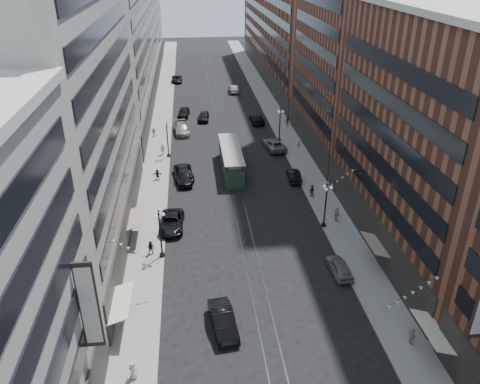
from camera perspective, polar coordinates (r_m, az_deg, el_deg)
name	(u,v)px	position (r m, az deg, el deg)	size (l,w,h in m)	color
ground	(225,143)	(78.65, -1.84, 5.97)	(220.00, 220.00, 0.00)	black
sidewalk_west	(161,125)	(87.99, -9.61, 8.00)	(4.00, 180.00, 0.15)	gray
sidewalk_east	(279,121)	(89.37, 4.75, 8.59)	(4.00, 180.00, 0.15)	gray
rail_west	(217,124)	(87.98, -2.84, 8.30)	(0.12, 180.00, 0.02)	#2D2D33
rail_east	(224,124)	(88.07, -1.92, 8.34)	(0.12, 180.00, 0.02)	#2D2D33
building_west_mid	(74,116)	(49.66, -19.57, 8.68)	(8.00, 36.00, 28.00)	#AAA697
building_west_far	(133,31)	(110.78, -12.86, 18.56)	(8.00, 90.00, 26.00)	#AAA697
building_east_mid	(421,140)	(49.70, 21.24, 5.95)	(8.00, 30.00, 24.00)	brown
building_east_tower	(344,11)	(73.07, 12.53, 20.75)	(8.00, 26.00, 42.00)	brown
building_east_far	(279,28)	(121.36, 4.73, 19.33)	(8.00, 72.00, 24.00)	brown
lamppost_sw_far	(160,232)	(48.45, -9.70, -4.84)	(1.03, 1.14, 5.52)	black
lamppost_sw_mid	(167,138)	(72.77, -8.84, 6.47)	(1.03, 1.14, 5.52)	black
lamppost_se_far	(326,204)	(53.82, 10.40, -1.43)	(1.03, 1.14, 5.52)	black
lamppost_se_mid	(280,124)	(78.78, 4.88, 8.32)	(1.03, 1.14, 5.52)	black
streetcar	(231,161)	(67.80, -1.09, 3.86)	(2.79, 12.59, 3.48)	#273E30
car_2	(172,222)	(54.45, -8.33, -3.67)	(2.65, 5.75, 1.60)	black
car_4	(339,267)	(47.83, 12.00, -8.95)	(1.76, 4.37, 1.49)	slate
car_5	(223,321)	(40.83, -2.07, -15.40)	(1.83, 5.24, 1.73)	black
pedestrian_1	(133,370)	(37.91, -12.92, -20.41)	(0.74, 0.40, 1.51)	beige
pedestrian_2	(151,248)	(50.08, -10.78, -6.72)	(0.77, 0.42, 1.58)	black
pedestrian_4	(412,336)	(41.77, 20.25, -16.18)	(0.92, 0.42, 1.57)	#A19A85
car_7	(184,173)	(66.32, -6.89, 2.31)	(2.57, 5.58, 1.55)	black
car_8	(181,129)	(83.33, -7.16, 7.66)	(2.46, 6.05, 1.76)	slate
car_9	(184,112)	(92.45, -6.89, 9.64)	(2.01, 5.00, 1.70)	black
car_10	(294,175)	(65.64, 6.58, 2.02)	(1.56, 4.48, 1.48)	black
car_11	(274,144)	(75.99, 4.18, 5.81)	(2.78, 6.04, 1.68)	slate
car_12	(257,119)	(88.27, 2.08, 8.94)	(2.31, 5.67, 1.65)	black
car_13	(204,116)	(89.74, -4.45, 9.19)	(1.94, 4.83, 1.65)	black
car_14	(233,89)	(108.52, -0.80, 12.46)	(1.75, 5.02, 1.66)	gray
pedestrian_5	(157,175)	(66.12, -10.04, 2.11)	(1.38, 0.40, 1.49)	black
pedestrian_6	(154,132)	(82.27, -10.47, 7.20)	(0.92, 0.42, 1.58)	gray
pedestrian_7	(312,191)	(61.16, 8.73, 0.14)	(0.80, 0.44, 1.65)	black
pedestrian_8	(298,144)	(76.50, 7.12, 5.88)	(0.56, 0.37, 1.53)	#A89D8B
pedestrian_9	(288,121)	(86.38, 5.83, 8.60)	(1.24, 0.51, 1.93)	black
car_extra_0	(202,117)	(89.68, -4.63, 9.09)	(1.68, 4.18, 1.43)	gray
car_extra_1	(184,177)	(64.86, -6.81, 1.81)	(2.06, 5.11, 1.74)	black
car_extra_2	(177,79)	(118.82, -7.72, 13.49)	(2.50, 5.43, 1.51)	black
pedestrian_extra_0	(337,214)	(56.13, 11.72, -2.62)	(1.11, 0.51, 1.90)	#AC9F8F
pedestrian_extra_2	(163,149)	(74.31, -9.39, 5.18)	(1.17, 0.48, 1.81)	beige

